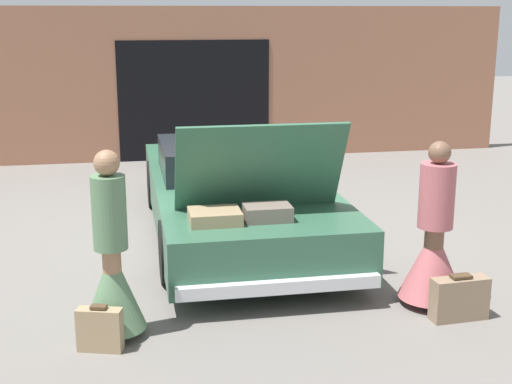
% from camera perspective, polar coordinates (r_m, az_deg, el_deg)
% --- Properties ---
extents(ground_plane, '(40.00, 40.00, 0.00)m').
position_cam_1_polar(ground_plane, '(8.91, -1.62, -3.40)').
color(ground_plane, slate).
extents(garage_wall_back, '(12.00, 0.14, 2.80)m').
position_cam_1_polar(garage_wall_back, '(13.36, -4.99, 8.57)').
color(garage_wall_back, '#9E664C').
rests_on(garage_wall_back, ground_plane).
extents(car, '(2.04, 5.01, 1.66)m').
position_cam_1_polar(car, '(8.78, -1.67, -0.08)').
color(car, '#336047').
rests_on(car, ground_plane).
extents(person_left, '(0.54, 0.54, 1.62)m').
position_cam_1_polar(person_left, '(6.13, -11.42, -6.26)').
color(person_left, '#997051').
rests_on(person_left, ground_plane).
extents(person_right, '(0.62, 0.62, 1.57)m').
position_cam_1_polar(person_right, '(6.87, 14.01, -4.39)').
color(person_right, brown).
rests_on(person_right, ground_plane).
extents(suitcase_beside_left_person, '(0.39, 0.23, 0.39)m').
position_cam_1_polar(suitcase_beside_left_person, '(6.05, -12.38, -10.69)').
color(suitcase_beside_left_person, '#9E8460').
rests_on(suitcase_beside_left_person, ground_plane).
extents(suitcase_beside_right_person, '(0.53, 0.21, 0.42)m').
position_cam_1_polar(suitcase_beside_right_person, '(6.72, 15.96, -8.19)').
color(suitcase_beside_right_person, '#8C7259').
rests_on(suitcase_beside_right_person, ground_plane).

